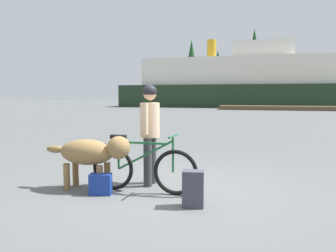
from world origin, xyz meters
name	(u,v)px	position (x,y,z in m)	size (l,w,h in m)	color
ground_plane	(168,190)	(0.00, 0.00, 0.00)	(160.00, 160.00, 0.00)	#595B5B
bicycle	(142,168)	(-0.35, -0.22, 0.37)	(1.70, 0.44, 0.89)	black
person_cyclist	(150,126)	(-0.39, 0.24, 0.98)	(0.32, 0.53, 1.65)	#333338
dog	(92,153)	(-1.15, -0.31, 0.58)	(1.44, 0.47, 0.86)	olive
backpack	(193,189)	(0.54, -0.67, 0.24)	(0.28, 0.20, 0.49)	#3F3F4C
handbag_pannier	(101,184)	(-0.91, -0.51, 0.16)	(0.32, 0.18, 0.31)	navy
dock_pier	(286,108)	(3.02, 30.39, 0.20)	(12.80, 2.30, 0.40)	brown
ferry_boat	(240,84)	(-2.10, 38.17, 2.86)	(28.19, 8.52, 8.25)	#1E331E
pine_tree_far_left	(191,65)	(-10.80, 50.06, 6.28)	(2.93, 2.93, 10.34)	#4C331E
pine_tree_center	(254,58)	(-1.07, 51.53, 7.22)	(3.17, 3.17, 11.79)	#4C331E
pine_tree_mid_back	(218,71)	(-7.92, 59.50, 5.95)	(4.11, 4.11, 9.58)	#4C331E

